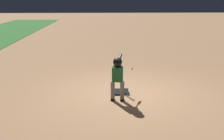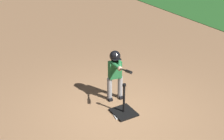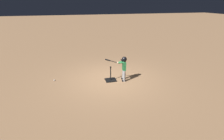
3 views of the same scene
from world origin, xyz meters
The scene contains 5 objects.
ground_plane centered at (0.00, 0.00, 0.00)m, with size 90.00×90.00×0.00m, color #99704C.
home_plate centered at (0.03, 0.13, 0.01)m, with size 0.44×0.44×0.02m, color white.
batting_tee centered at (0.07, 0.15, 0.08)m, with size 0.52×0.47×0.72m.
batter_child centered at (-0.53, 0.29, 0.77)m, with size 1.03×0.39×1.21m.
baseball centered at (2.74, -0.49, 0.04)m, with size 0.07×0.07×0.07m, color white.
Camera 1 is at (-7.27, 0.73, 2.71)m, focal length 42.00 mm.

